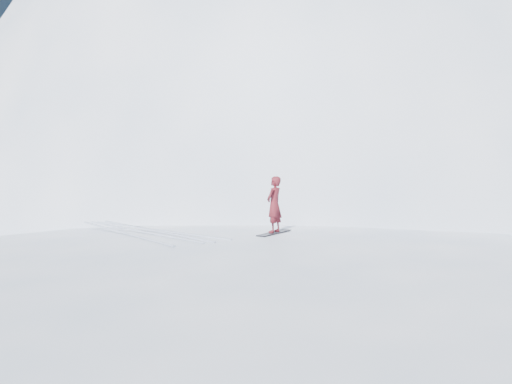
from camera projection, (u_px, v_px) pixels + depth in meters
ground at (278, 378)px, 9.11m from camera, size 400.00×400.00×0.00m
near_ridge at (248, 325)px, 12.20m from camera, size 36.00×28.00×4.80m
summit_peak at (323, 213)px, 42.62m from camera, size 60.00×56.00×56.00m
peak_shoulder at (241, 229)px, 31.40m from camera, size 28.00×24.00×18.00m
wind_bumps at (209, 348)px, 10.66m from camera, size 16.00×14.40×1.00m
snowboard at (274, 233)px, 12.63m from camera, size 1.44×0.93×0.02m
snowboarder at (274, 204)px, 12.59m from camera, size 0.67×0.59×1.55m
board_tracks at (142, 230)px, 13.12m from camera, size 2.57×5.94×0.04m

